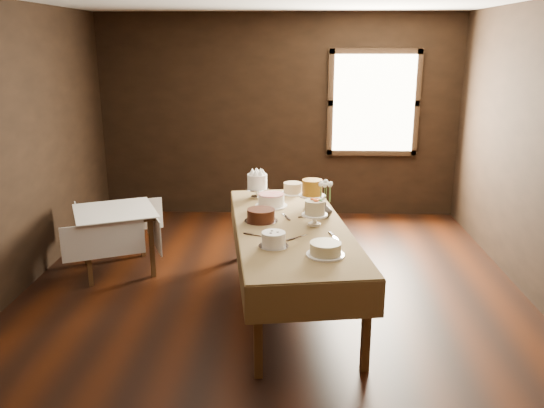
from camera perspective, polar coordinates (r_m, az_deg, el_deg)
The scene contains 21 objects.
floor at distance 5.37m, azimuth -0.07°, elevation -10.38°, with size 5.00×6.00×0.01m, color black.
wall_back at distance 7.87m, azimuth 0.71°, elevation 8.89°, with size 5.00×0.02×2.80m, color black.
wall_front at distance 2.07m, azimuth -3.13°, elevation -12.94°, with size 5.00×0.02×2.80m, color black.
window at distance 7.86m, azimuth 10.37°, elevation 10.10°, with size 1.10×0.05×1.30m, color #FFEABF.
display_table at distance 5.15m, azimuth 1.93°, elevation -2.77°, with size 1.35×2.67×0.79m.
side_table at distance 6.19m, azimuth -15.76°, elevation -1.30°, with size 1.08×1.08×0.68m.
cake_meringue at distance 5.98m, azimuth -1.52°, elevation 1.78°, with size 0.28×0.28×0.27m.
cake_speckled at distance 6.17m, azimuth 2.15°, elevation 1.59°, with size 0.28×0.28×0.12m.
cake_lattice at distance 5.69m, azimuth -0.07°, elevation 0.33°, with size 0.36×0.36×0.12m.
cake_caramel at distance 5.61m, azimuth 4.12°, elevation 0.86°, with size 0.28×0.28×0.31m.
cake_chocolate at distance 5.19m, azimuth -1.13°, elevation -1.21°, with size 0.31×0.31×0.12m.
cake_flowers at distance 5.10m, azimuth 4.38°, elevation -1.02°, with size 0.25×0.25×0.25m.
cake_swirl at distance 4.56m, azimuth 0.16°, elevation -3.71°, with size 0.25×0.25×0.13m.
cake_cream at distance 4.41m, azimuth 5.49°, elevation -4.64°, with size 0.30×0.30×0.11m.
cake_server_a at distance 4.82m, azimuth 2.96°, elevation -3.33°, with size 0.24×0.03×0.01m, color silver.
cake_server_b at distance 4.80m, azimuth 6.53°, elevation -3.50°, with size 0.24×0.03×0.01m, color silver.
cake_server_c at distance 5.39m, azimuth 1.29°, elevation -1.16°, with size 0.24×0.03×0.01m, color silver.
cake_server_d at distance 5.41m, azimuth 4.22°, elevation -1.13°, with size 0.24×0.03×0.01m, color silver.
cake_server_e at distance 4.82m, azimuth -1.19°, elevation -3.32°, with size 0.24×0.03×0.01m, color silver.
flower_vase at distance 5.35m, azimuth 5.44°, elevation -0.59°, with size 0.14×0.14×0.15m, color #2D2823.
flower_bouquet at distance 5.30m, azimuth 5.50°, elevation 1.41°, with size 0.14×0.14×0.20m, color white, non-canonical shape.
Camera 1 is at (0.17, -4.80, 2.41)m, focal length 36.81 mm.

